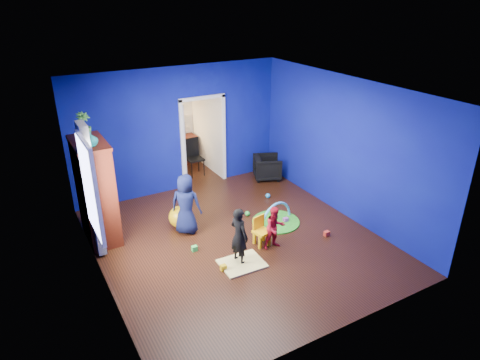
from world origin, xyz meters
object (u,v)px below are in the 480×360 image
kid_chair (262,233)px  play_mat (276,222)px  child_black (239,236)px  child_navy (186,204)px  study_desk (181,150)px  folding_chair (195,158)px  vase (91,139)px  toddler_red (275,228)px  hopper_ball (180,217)px  crt_tv (98,189)px  tv_armoire (96,191)px  armchair (267,167)px

kid_chair → play_mat: 0.92m
child_black → child_navy: size_ratio=0.86×
play_mat → study_desk: study_desk is taller
play_mat → study_desk: 4.08m
folding_chair → vase: bearing=-142.4°
vase → toddler_red: bearing=-31.7°
kid_chair → hopper_ball: bearing=116.2°
toddler_red → vase: 3.59m
crt_tv → study_desk: bearing=45.5°
tv_armoire → folding_chair: (2.82, 1.87, -0.52)m
tv_armoire → folding_chair: size_ratio=2.13×
hopper_ball → vase: bearing=176.1°
armchair → crt_tv: size_ratio=0.94×
kid_chair → vase: bearing=137.8°
kid_chair → tv_armoire: bearing=133.0°
play_mat → folding_chair: (-0.44, 3.08, 0.45)m
toddler_red → folding_chair: 3.84m
toddler_red → hopper_ball: size_ratio=1.87×
kid_chair → study_desk: study_desk is taller
toddler_red → vase: size_ratio=3.33×
tv_armoire → crt_tv: size_ratio=2.80×
vase → study_desk: bearing=48.0°
hopper_ball → play_mat: size_ratio=0.46×
toddler_red → play_mat: toddler_red is taller
crt_tv → folding_chair: crt_tv is taller
kid_chair → study_desk: (0.26, 4.60, 0.12)m
kid_chair → child_black: bearing=-169.2°
child_black → hopper_ball: 1.73m
folding_chair → hopper_ball: bearing=-120.8°
armchair → crt_tv: crt_tv is taller
child_black → play_mat: 1.66m
vase → folding_chair: vase is taller
crt_tv → study_desk: size_ratio=0.80×
armchair → child_black: (-2.40, -2.81, 0.23)m
child_black → folding_chair: bearing=-26.9°
armchair → vase: 4.80m
child_navy → toddler_red: size_ratio=1.46×
armchair → tv_armoire: tv_armoire is taller
crt_tv → kid_chair: 3.17m
armchair → play_mat: size_ratio=0.67×
vase → play_mat: bearing=-15.7°
tv_armoire → kid_chair: size_ratio=3.92×
play_mat → hopper_ball: bearing=155.5°
study_desk → hopper_ball: bearing=-112.7°
toddler_red → study_desk: 4.80m
toddler_red → study_desk: (0.11, 4.80, -0.04)m
armchair → toddler_red: bearing=173.0°
tv_armoire → toddler_red: bearing=-36.0°
armchair → folding_chair: size_ratio=0.72×
child_black → tv_armoire: 2.84m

